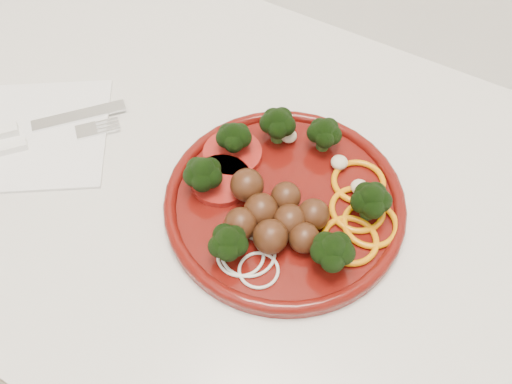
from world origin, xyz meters
The scene contains 4 objects.
plate centered at (-0.14, 1.69, 0.92)m, with size 0.26×0.26×0.06m.
napkin centered at (-0.45, 1.64, 0.90)m, with size 0.17×0.17×0.00m, color white.
knife centered at (-0.47, 1.62, 0.91)m, with size 0.15×0.17×0.01m.
fork centered at (-0.45, 1.60, 0.91)m, with size 0.14×0.15×0.01m.
Camera 1 is at (0.01, 1.38, 1.42)m, focal length 40.00 mm.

